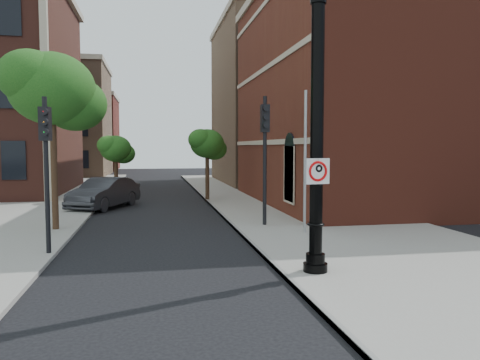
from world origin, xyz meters
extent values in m
plane|color=black|center=(0.00, 0.00, 0.00)|extent=(120.00, 120.00, 0.00)
cube|color=gray|center=(6.00, 10.00, 0.06)|extent=(8.00, 60.00, 0.12)
cube|color=gray|center=(-9.00, 18.00, 0.06)|extent=(10.00, 50.00, 0.12)
cube|color=gray|center=(2.05, 10.00, 0.07)|extent=(0.10, 60.00, 0.14)
cube|color=maroon|center=(16.00, 14.00, 6.00)|extent=(22.00, 16.00, 12.00)
cube|color=black|center=(4.96, 9.00, 2.00)|extent=(0.08, 1.40, 2.40)
cube|color=#B6A88D|center=(4.97, 14.00, 3.50)|extent=(0.06, 16.00, 0.25)
cube|color=#B6A88D|center=(4.97, 14.00, 7.50)|extent=(0.06, 16.00, 0.25)
cube|color=#B6A88D|center=(4.97, 14.00, 11.00)|extent=(0.06, 16.00, 0.25)
cube|color=#B6A88D|center=(-7.00, 17.00, 7.00)|extent=(0.40, 0.40, 14.00)
cube|color=brown|center=(-12.00, 44.00, 6.00)|extent=(12.00, 12.00, 12.00)
cube|color=maroon|center=(-12.00, 58.00, 5.00)|extent=(12.00, 12.00, 10.00)
cube|color=brown|center=(16.00, 30.00, 7.00)|extent=(22.00, 14.00, 14.00)
cylinder|color=black|center=(2.87, -0.25, 0.17)|extent=(0.62, 0.62, 0.33)
cylinder|color=black|center=(2.87, -0.25, 0.44)|extent=(0.48, 0.48, 0.28)
cylinder|color=black|center=(2.87, -0.25, 3.52)|extent=(0.33, 0.33, 6.39)
torus|color=black|center=(2.87, -0.25, 1.32)|extent=(0.44, 0.44, 0.07)
cylinder|color=black|center=(2.87, -0.25, 6.80)|extent=(0.40, 0.40, 0.17)
cube|color=white|center=(2.84, -0.43, 2.66)|extent=(0.63, 0.11, 0.63)
cube|color=black|center=(2.84, -0.43, 2.95)|extent=(0.63, 0.10, 0.05)
cube|color=black|center=(2.84, -0.43, 2.37)|extent=(0.63, 0.10, 0.05)
cube|color=black|center=(2.55, -0.47, 2.66)|extent=(0.05, 0.01, 0.63)
cube|color=black|center=(3.12, -0.38, 2.66)|extent=(0.05, 0.01, 0.63)
torus|color=red|center=(2.84, -0.43, 2.66)|extent=(0.51, 0.14, 0.51)
cube|color=red|center=(2.84, -0.43, 2.66)|extent=(0.36, 0.06, 0.36)
cube|color=black|center=(2.78, -0.44, 2.66)|extent=(0.06, 0.01, 0.30)
torus|color=black|center=(2.86, -0.42, 2.73)|extent=(0.20, 0.09, 0.20)
cylinder|color=black|center=(2.84, -0.43, 2.95)|extent=(0.03, 0.02, 0.03)
imported|color=#2D2D32|center=(-3.63, 14.23, 0.82)|extent=(3.65, 5.23, 1.63)
cylinder|color=black|center=(-4.20, 3.20, 2.36)|extent=(0.14, 0.14, 4.71)
cube|color=black|center=(-4.20, 3.20, 3.93)|extent=(0.34, 0.32, 0.98)
sphere|color=#E50505|center=(-4.17, 3.04, 4.27)|extent=(0.18, 0.18, 0.18)
sphere|color=#FF8C00|center=(-4.17, 3.04, 3.98)|extent=(0.18, 0.18, 0.18)
sphere|color=#00E519|center=(-4.17, 3.04, 3.68)|extent=(0.18, 0.18, 0.18)
cylinder|color=black|center=(3.30, 6.92, 2.63)|extent=(0.15, 0.15, 5.27)
cube|color=black|center=(3.30, 6.92, 4.39)|extent=(0.34, 0.31, 1.10)
sphere|color=#E50505|center=(3.30, 6.75, 4.77)|extent=(0.20, 0.20, 0.20)
sphere|color=#FF8C00|center=(3.30, 6.75, 4.44)|extent=(0.20, 0.20, 0.20)
sphere|color=#00E519|center=(3.30, 6.75, 4.11)|extent=(0.20, 0.20, 0.20)
cylinder|color=#999999|center=(4.33, 4.97, 2.65)|extent=(0.11, 0.11, 5.30)
cylinder|color=black|center=(-4.80, 7.40, 2.53)|extent=(0.24, 0.24, 5.07)
ellipsoid|color=#124312|center=(-4.80, 7.40, 5.43)|extent=(3.19, 3.19, 2.71)
ellipsoid|color=#124312|center=(-4.07, 7.98, 4.92)|extent=(2.46, 2.46, 2.09)
ellipsoid|color=#124312|center=(-5.45, 6.97, 5.79)|extent=(2.32, 2.32, 1.97)
cylinder|color=black|center=(-3.25, 17.40, 1.47)|extent=(0.24, 0.24, 2.94)
ellipsoid|color=#124312|center=(-3.25, 17.40, 3.15)|extent=(1.85, 1.85, 1.57)
ellipsoid|color=#124312|center=(-2.83, 17.73, 2.85)|extent=(1.43, 1.43, 1.21)
ellipsoid|color=#124312|center=(-3.63, 17.15, 3.35)|extent=(1.34, 1.34, 1.14)
cylinder|color=black|center=(2.10, 16.44, 1.61)|extent=(0.24, 0.24, 3.22)
ellipsoid|color=#124312|center=(2.10, 16.44, 3.45)|extent=(2.03, 2.03, 1.72)
ellipsoid|color=#124312|center=(2.56, 16.81, 3.13)|extent=(1.57, 1.57, 1.33)
ellipsoid|color=#124312|center=(1.69, 16.16, 3.68)|extent=(1.47, 1.47, 1.25)
camera|label=1|loc=(-1.16, -11.29, 3.26)|focal=35.00mm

